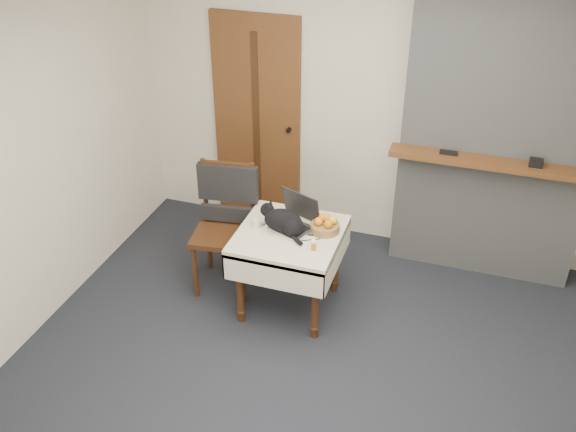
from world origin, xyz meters
name	(u,v)px	position (x,y,z in m)	size (l,w,h in m)	color
ground	(322,385)	(0.00, 0.00, 0.00)	(4.50, 4.50, 0.00)	black
room_shell	(350,127)	(0.00, 0.46, 1.76)	(4.52, 4.01, 2.61)	beige
door	(257,123)	(-1.20, 1.97, 1.00)	(0.82, 0.10, 2.00)	brown
chimney	(500,128)	(0.90, 1.85, 1.30)	(1.62, 0.48, 2.60)	gray
side_table	(289,245)	(-0.49, 0.77, 0.59)	(0.78, 0.78, 0.70)	#3E2010
laptop	(294,218)	(-0.49, 0.87, 0.76)	(0.44, 0.41, 0.26)	#B7B7BC
cat	(284,221)	(-0.53, 0.77, 0.79)	(0.41, 0.29, 0.22)	black
cream_jar	(256,223)	(-0.75, 0.76, 0.74)	(0.07, 0.07, 0.08)	silver
pill_bottle	(314,245)	(-0.25, 0.60, 0.74)	(0.04, 0.04, 0.08)	#AD6515
fruit_basket	(325,225)	(-0.24, 0.87, 0.75)	(0.22, 0.22, 0.13)	olive
desk_clutter	(316,235)	(-0.28, 0.79, 0.70)	(0.13, 0.01, 0.01)	black
chair	(226,209)	(-1.10, 0.97, 0.68)	(0.54, 0.53, 1.06)	#3E2010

